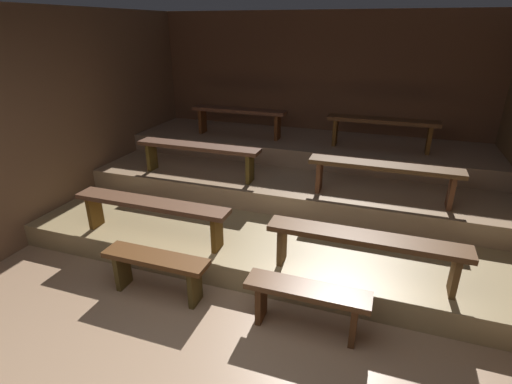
{
  "coord_description": "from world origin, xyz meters",
  "views": [
    {
      "loc": [
        1.19,
        -1.66,
        2.4
      ],
      "look_at": [
        -0.21,
        2.34,
        0.59
      ],
      "focal_mm": 27.51,
      "sensor_mm": 36.0,
      "label": 1
    }
  ],
  "objects_px": {
    "bench_lower_left": "(151,208)",
    "bench_middle_left": "(198,151)",
    "bench_upper_left": "(239,114)",
    "bench_lower_right": "(365,243)",
    "bench_upper_right": "(382,125)",
    "bench_floor_left": "(156,265)",
    "bench_floor_right": "(307,298)",
    "bench_middle_right": "(384,171)"
  },
  "relations": [
    {
      "from": "bench_floor_right",
      "to": "bench_lower_right",
      "type": "bearing_deg",
      "value": 55.44
    },
    {
      "from": "bench_floor_left",
      "to": "bench_lower_left",
      "type": "xyz_separation_m",
      "value": [
        -0.39,
        0.56,
        0.28
      ]
    },
    {
      "from": "bench_lower_right",
      "to": "bench_middle_left",
      "type": "height_order",
      "value": "bench_middle_left"
    },
    {
      "from": "bench_middle_left",
      "to": "bench_upper_left",
      "type": "xyz_separation_m",
      "value": [
        0.11,
        1.2,
        0.25
      ]
    },
    {
      "from": "bench_lower_left",
      "to": "bench_middle_left",
      "type": "relative_size",
      "value": 1.04
    },
    {
      "from": "bench_lower_right",
      "to": "bench_middle_right",
      "type": "height_order",
      "value": "bench_middle_right"
    },
    {
      "from": "bench_lower_left",
      "to": "bench_lower_right",
      "type": "height_order",
      "value": "same"
    },
    {
      "from": "bench_upper_right",
      "to": "bench_floor_left",
      "type": "bearing_deg",
      "value": -120.57
    },
    {
      "from": "bench_upper_left",
      "to": "bench_upper_right",
      "type": "xyz_separation_m",
      "value": [
        2.14,
        0.0,
        0.0
      ]
    },
    {
      "from": "bench_middle_left",
      "to": "bench_upper_right",
      "type": "height_order",
      "value": "bench_upper_right"
    },
    {
      "from": "bench_lower_left",
      "to": "bench_middle_left",
      "type": "distance_m",
      "value": 1.3
    },
    {
      "from": "bench_floor_left",
      "to": "bench_floor_right",
      "type": "bearing_deg",
      "value": 0.0
    },
    {
      "from": "bench_floor_left",
      "to": "bench_floor_right",
      "type": "relative_size",
      "value": 1.0
    },
    {
      "from": "bench_lower_left",
      "to": "bench_middle_left",
      "type": "height_order",
      "value": "bench_middle_left"
    },
    {
      "from": "bench_lower_right",
      "to": "bench_upper_right",
      "type": "height_order",
      "value": "bench_upper_right"
    },
    {
      "from": "bench_middle_right",
      "to": "bench_upper_right",
      "type": "xyz_separation_m",
      "value": [
        -0.11,
        1.2,
        0.25
      ]
    },
    {
      "from": "bench_middle_right",
      "to": "bench_upper_left",
      "type": "height_order",
      "value": "bench_upper_left"
    },
    {
      "from": "bench_lower_left",
      "to": "bench_floor_left",
      "type": "bearing_deg",
      "value": -55.44
    },
    {
      "from": "bench_lower_right",
      "to": "bench_upper_right",
      "type": "xyz_separation_m",
      "value": [
        -0.04,
        2.47,
        0.51
      ]
    },
    {
      "from": "bench_lower_left",
      "to": "bench_upper_right",
      "type": "xyz_separation_m",
      "value": [
        2.17,
        2.47,
        0.51
      ]
    },
    {
      "from": "bench_floor_right",
      "to": "bench_upper_right",
      "type": "height_order",
      "value": "bench_upper_right"
    },
    {
      "from": "bench_lower_left",
      "to": "bench_upper_left",
      "type": "distance_m",
      "value": 2.52
    },
    {
      "from": "bench_middle_left",
      "to": "bench_upper_left",
      "type": "height_order",
      "value": "bench_upper_left"
    },
    {
      "from": "bench_middle_left",
      "to": "bench_lower_right",
      "type": "bearing_deg",
      "value": -29.07
    },
    {
      "from": "bench_floor_left",
      "to": "bench_middle_right",
      "type": "xyz_separation_m",
      "value": [
        1.9,
        1.83,
        0.54
      ]
    },
    {
      "from": "bench_floor_right",
      "to": "bench_middle_right",
      "type": "relative_size",
      "value": 0.61
    },
    {
      "from": "bench_floor_right",
      "to": "bench_floor_left",
      "type": "bearing_deg",
      "value": 180.0
    },
    {
      "from": "bench_lower_left",
      "to": "bench_upper_left",
      "type": "bearing_deg",
      "value": 89.17
    },
    {
      "from": "bench_middle_left",
      "to": "bench_middle_right",
      "type": "bearing_deg",
      "value": 0.0
    },
    {
      "from": "bench_lower_left",
      "to": "bench_lower_right",
      "type": "bearing_deg",
      "value": 0.0
    },
    {
      "from": "bench_upper_right",
      "to": "bench_middle_left",
      "type": "bearing_deg",
      "value": -151.98
    },
    {
      "from": "bench_middle_left",
      "to": "bench_upper_left",
      "type": "relative_size",
      "value": 1.13
    },
    {
      "from": "bench_lower_right",
      "to": "bench_middle_right",
      "type": "xyz_separation_m",
      "value": [
        0.07,
        1.27,
        0.26
      ]
    },
    {
      "from": "bench_lower_left",
      "to": "bench_floor_right",
      "type": "bearing_deg",
      "value": -17.09
    },
    {
      "from": "bench_upper_left",
      "to": "bench_lower_left",
      "type": "bearing_deg",
      "value": -90.83
    },
    {
      "from": "bench_floor_left",
      "to": "bench_upper_right",
      "type": "height_order",
      "value": "bench_upper_right"
    },
    {
      "from": "bench_floor_left",
      "to": "bench_middle_left",
      "type": "relative_size",
      "value": 0.61
    },
    {
      "from": "bench_floor_right",
      "to": "bench_lower_left",
      "type": "bearing_deg",
      "value": 162.91
    },
    {
      "from": "bench_floor_left",
      "to": "bench_lower_right",
      "type": "xyz_separation_m",
      "value": [
        1.82,
        0.56,
        0.28
      ]
    },
    {
      "from": "bench_floor_left",
      "to": "bench_middle_left",
      "type": "height_order",
      "value": "bench_middle_left"
    },
    {
      "from": "bench_floor_right",
      "to": "bench_upper_right",
      "type": "xyz_separation_m",
      "value": [
        0.35,
        3.03,
        0.8
      ]
    },
    {
      "from": "bench_floor_left",
      "to": "bench_upper_left",
      "type": "height_order",
      "value": "bench_upper_left"
    }
  ]
}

